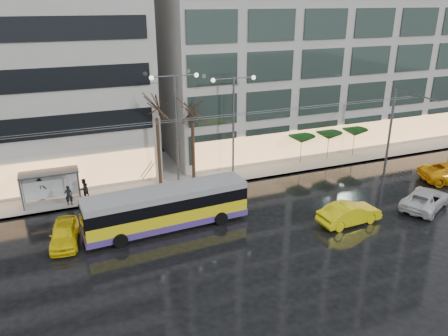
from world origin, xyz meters
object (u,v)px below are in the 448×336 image
bus_shelter (44,180)px  taxi_a (64,233)px  street_lamp_near (176,114)px  trolleybus (167,209)px

bus_shelter → taxi_a: bus_shelter is taller
bus_shelter → street_lamp_near: size_ratio=0.47×
street_lamp_near → trolleybus: bearing=-112.0°
trolleybus → bus_shelter: trolleybus is taller
street_lamp_near → taxi_a: bearing=-144.9°
taxi_a → trolleybus: bearing=3.5°
trolleybus → bus_shelter: bearing=137.2°
trolleybus → street_lamp_near: (2.86, 7.09, 4.60)m
bus_shelter → street_lamp_near: 11.14m
trolleybus → taxi_a: 6.66m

